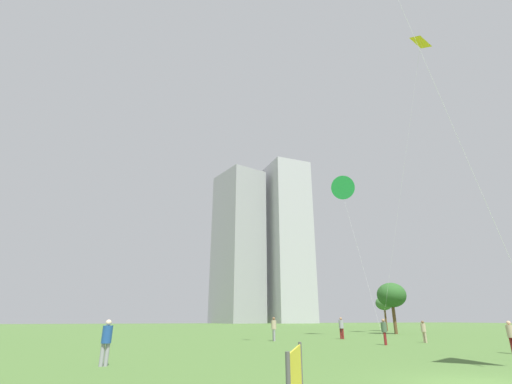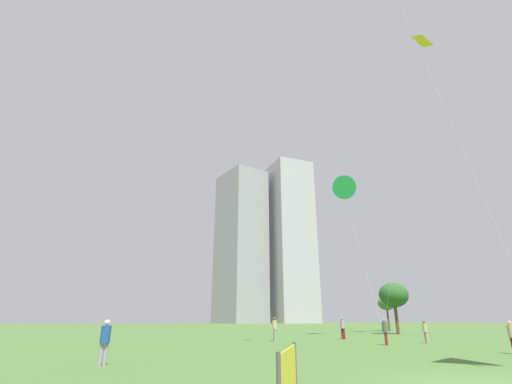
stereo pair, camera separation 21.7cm
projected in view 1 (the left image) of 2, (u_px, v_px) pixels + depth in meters
person_standing_0 at (511, 335)px, 18.46m from camera, size 0.36×0.36×1.60m
person_standing_1 at (424, 330)px, 26.83m from camera, size 0.35×0.35×1.57m
person_standing_2 at (341, 326)px, 31.77m from camera, size 0.41×0.41×1.82m
person_standing_3 at (384, 330)px, 24.61m from camera, size 0.38×0.38×1.69m
person_standing_4 at (274, 327)px, 28.98m from camera, size 0.41×0.41×1.84m
person_standing_5 at (106, 339)px, 13.72m from camera, size 0.37×0.37×1.67m
kite_flying_0 at (421, 44)px, 44.46m from camera, size 5.27×10.24×35.31m
kite_flying_3 at (341, 188)px, 40.50m from camera, size 3.34×4.83×17.40m
park_tree_0 at (392, 295)px, 43.18m from camera, size 3.42×3.42×5.88m
park_tree_1 at (384, 304)px, 53.37m from camera, size 2.45×2.45×4.89m
distant_highrise_0 at (286, 240)px, 154.76m from camera, size 17.78×21.69×68.37m
distant_highrise_1 at (238, 244)px, 150.24m from camera, size 20.45×23.56×63.05m
event_banner at (296, 376)px, 7.02m from camera, size 1.39×2.41×1.18m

